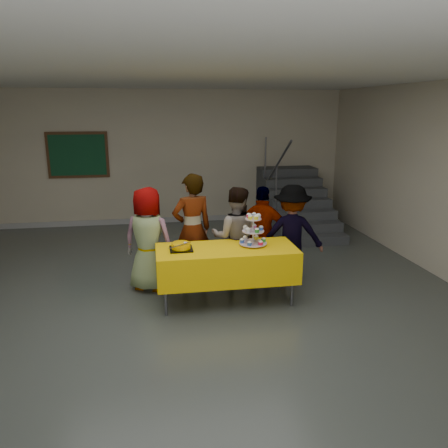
# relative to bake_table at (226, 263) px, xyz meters

# --- Properties ---
(room_shell) EXTENTS (10.00, 10.04, 3.02)m
(room_shell) POSITION_rel_bake_table_xyz_m (-0.54, -0.46, 1.57)
(room_shell) COLOR #4C514C
(room_shell) RESTS_ON ground
(bake_table) EXTENTS (1.88, 0.78, 0.77)m
(bake_table) POSITION_rel_bake_table_xyz_m (0.00, 0.00, 0.00)
(bake_table) COLOR #595960
(bake_table) RESTS_ON ground
(cupcake_stand) EXTENTS (0.38, 0.38, 0.44)m
(cupcake_stand) POSITION_rel_bake_table_xyz_m (0.38, 0.06, 0.40)
(cupcake_stand) COLOR silver
(cupcake_stand) RESTS_ON bake_table
(bear_cake) EXTENTS (0.32, 0.36, 0.12)m
(bear_cake) POSITION_rel_bake_table_xyz_m (-0.61, 0.03, 0.27)
(bear_cake) COLOR black
(bear_cake) RESTS_ON bake_table
(schoolchild_a) EXTENTS (0.87, 0.74, 1.52)m
(schoolchild_a) POSITION_rel_bake_table_xyz_m (-1.04, 0.61, 0.20)
(schoolchild_a) COLOR slate
(schoolchild_a) RESTS_ON ground
(schoolchild_b) EXTENTS (0.70, 0.55, 1.68)m
(schoolchild_b) POSITION_rel_bake_table_xyz_m (-0.39, 0.75, 0.28)
(schoolchild_b) COLOR slate
(schoolchild_b) RESTS_ON ground
(schoolchild_c) EXTENTS (0.84, 0.72, 1.49)m
(schoolchild_c) POSITION_rel_bake_table_xyz_m (0.24, 0.56, 0.19)
(schoolchild_c) COLOR slate
(schoolchild_c) RESTS_ON ground
(schoolchild_d) EXTENTS (0.92, 0.66, 1.46)m
(schoolchild_d) POSITION_rel_bake_table_xyz_m (0.70, 0.75, 0.17)
(schoolchild_d) COLOR slate
(schoolchild_d) RESTS_ON ground
(schoolchild_e) EXTENTS (1.07, 0.77, 1.50)m
(schoolchild_e) POSITION_rel_bake_table_xyz_m (1.09, 0.56, 0.19)
(schoolchild_e) COLOR slate
(schoolchild_e) RESTS_ON ground
(staircase) EXTENTS (1.30, 2.40, 2.04)m
(staircase) POSITION_rel_bake_table_xyz_m (2.16, 3.65, -0.07)
(staircase) COLOR #424447
(staircase) RESTS_ON ground
(noticeboard) EXTENTS (1.30, 0.05, 1.00)m
(noticeboard) POSITION_rel_bake_table_xyz_m (-2.51, 4.48, 1.04)
(noticeboard) COLOR #472B16
(noticeboard) RESTS_ON ground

